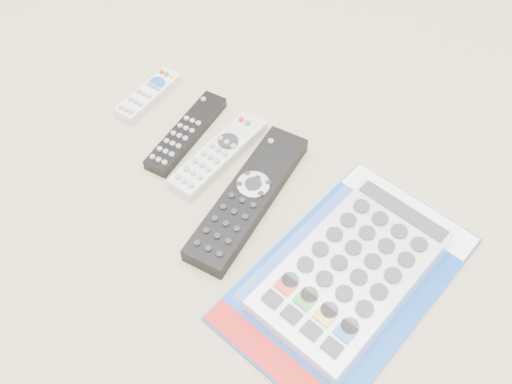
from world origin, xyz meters
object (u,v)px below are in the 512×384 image
Objects in this scene: remote_silver_dvd at (219,154)px; remote_large_black at (248,197)px; remote_slim_black at (186,133)px; jumbo_remote_packaged at (352,269)px; remote_small_grey at (148,95)px.

remote_large_black reaches higher than remote_silver_dvd.
remote_slim_black is 0.35m from jumbo_remote_packaged.
remote_slim_black is at bearing 175.01° from jumbo_remote_packaged.
remote_large_black is (0.09, -0.04, 0.00)m from remote_silver_dvd.
remote_small_grey is at bearing 173.92° from jumbo_remote_packaged.
remote_silver_dvd is 0.10m from remote_large_black.
remote_silver_dvd is at bearing 173.31° from jumbo_remote_packaged.
remote_large_black is 0.18m from jumbo_remote_packaged.
jumbo_remote_packaged is at bearing -17.44° from remote_slim_black.
remote_slim_black is 0.51× the size of jumbo_remote_packaged.
remote_slim_black is 0.68× the size of remote_large_black.
remote_silver_dvd is (0.18, -0.03, 0.00)m from remote_small_grey.
remote_large_black reaches higher than remote_small_grey.
remote_silver_dvd is (0.07, -0.00, 0.00)m from remote_slim_black.
remote_slim_black is (0.11, -0.03, 0.00)m from remote_small_grey.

